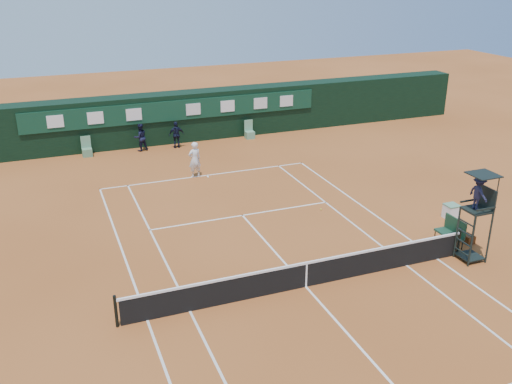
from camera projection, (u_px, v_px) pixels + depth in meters
ground at (306, 287)px, 19.62m from camera, size 90.00×90.00×0.00m
court_lines at (306, 287)px, 19.62m from camera, size 11.05×23.85×0.01m
tennis_net at (306, 274)px, 19.43m from camera, size 12.90×0.10×1.10m
back_wall at (174, 117)px, 35.26m from camera, size 40.00×1.65×3.00m
linesman_chair_left at (87, 151)px, 32.78m from camera, size 0.55×0.50×1.15m
linesman_chair_right at (249, 133)px, 36.13m from camera, size 0.55×0.50×1.15m
umpire_chair at (478, 199)px, 20.50m from camera, size 0.96×0.95×3.42m
player_bench at (452, 231)px, 22.37m from camera, size 0.56×1.20×1.10m
tennis_bag at (464, 237)px, 22.85m from camera, size 0.45×0.89×0.32m
cooler at (451, 211)px, 24.77m from camera, size 0.57×0.57×0.65m
tennis_ball at (321, 209)px, 25.70m from camera, size 0.07×0.07×0.07m
player at (195, 160)px, 29.36m from camera, size 0.77×0.60×1.89m
ball_kid_left at (140, 137)px, 33.53m from camera, size 0.93×0.79×1.65m
ball_kid_right at (176, 135)px, 34.08m from camera, size 0.96×0.43×1.62m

